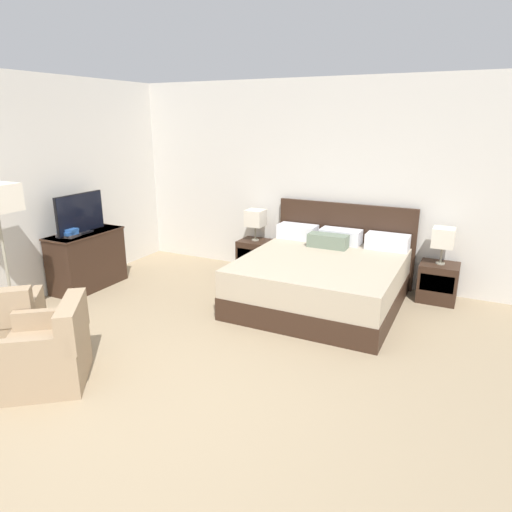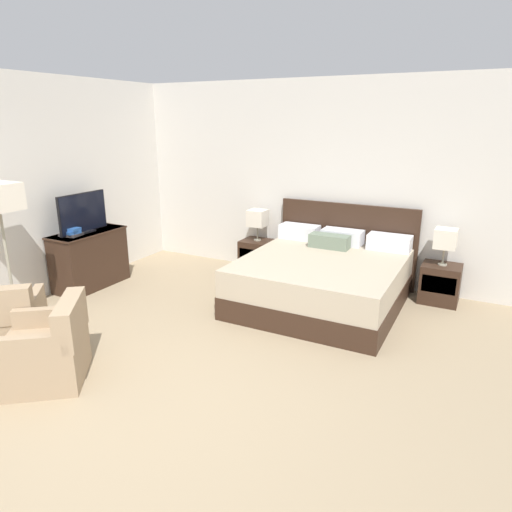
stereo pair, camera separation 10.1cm
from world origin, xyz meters
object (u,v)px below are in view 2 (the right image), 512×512
at_px(nightstand_right, 440,284).
at_px(table_lamp_right, 446,239).
at_px(book_red_cover, 71,234).
at_px(dresser, 90,258).
at_px(book_small_top, 71,229).
at_px(armchair_companion, 48,351).
at_px(bed, 323,278).
at_px(book_blue_cover, 70,232).
at_px(tv, 83,213).
at_px(table_lamp_left, 258,218).
at_px(nightstand_left, 257,256).
at_px(armchair_by_window, 5,325).

relative_size(nightstand_right, table_lamp_right, 1.06).
bearing_deg(book_red_cover, dresser, 89.09).
bearing_deg(book_small_top, armchair_companion, -47.81).
bearing_deg(bed, book_blue_cover, -159.51).
bearing_deg(tv, book_blue_cover, -92.59).
height_order(table_lamp_left, book_blue_cover, table_lamp_left).
xyz_separation_m(nightstand_left, nightstand_right, (2.63, 0.00, 0.00)).
relative_size(table_lamp_left, armchair_by_window, 0.49).
bearing_deg(bed, armchair_companion, -119.03).
distance_m(nightstand_left, armchair_companion, 3.59).
distance_m(table_lamp_right, dresser, 4.74).
xyz_separation_m(nightstand_right, book_red_cover, (-4.43, -1.90, 0.56)).
relative_size(book_blue_cover, armchair_by_window, 0.24).
relative_size(table_lamp_left, dresser, 0.45).
height_order(nightstand_right, armchair_companion, armchair_companion).
bearing_deg(tv, nightstand_right, 20.67).
xyz_separation_m(nightstand_left, table_lamp_right, (2.63, 0.00, 0.59)).
height_order(nightstand_left, armchair_by_window, armchair_by_window).
bearing_deg(tv, armchair_by_window, -68.34).
distance_m(dresser, armchair_by_window, 1.91).
xyz_separation_m(book_red_cover, book_blue_cover, (-0.00, 0.00, 0.04)).
bearing_deg(nightstand_right, armchair_by_window, -137.59).
bearing_deg(book_small_top, table_lamp_right, 23.24).
height_order(armchair_by_window, armchair_companion, same).
height_order(nightstand_right, table_lamp_right, table_lamp_right).
distance_m(book_small_top, armchair_by_window, 1.77).
relative_size(nightstand_right, armchair_by_window, 0.52).
bearing_deg(book_red_cover, armchair_companion, -47.57).
bearing_deg(tv, armchair_companion, -51.28).
height_order(book_blue_cover, armchair_by_window, book_blue_cover).
distance_m(nightstand_left, tv, 2.58).
bearing_deg(table_lamp_right, tv, -159.31).
bearing_deg(table_lamp_right, nightstand_left, -179.97).
xyz_separation_m(bed, armchair_companion, (-1.58, -2.85, -0.05)).
distance_m(nightstand_left, nightstand_right, 2.63).
bearing_deg(table_lamp_left, book_small_top, -133.25).
bearing_deg(nightstand_left, table_lamp_left, 90.00).
xyz_separation_m(dresser, book_small_top, (0.01, -0.26, 0.48)).
bearing_deg(nightstand_right, nightstand_left, 180.00).
relative_size(nightstand_left, nightstand_right, 1.00).
bearing_deg(nightstand_left, armchair_by_window, -107.87).
bearing_deg(nightstand_right, book_blue_cover, -156.85).
xyz_separation_m(nightstand_right, dresser, (-4.43, -1.64, 0.16)).
relative_size(book_red_cover, armchair_by_window, 0.26).
bearing_deg(armchair_companion, tv, 128.72).
xyz_separation_m(table_lamp_right, book_red_cover, (-4.43, -1.90, -0.03)).
relative_size(nightstand_left, tv, 0.64).
bearing_deg(nightstand_left, armchair_companion, -94.20).
relative_size(bed, nightstand_right, 4.07).
xyz_separation_m(table_lamp_left, book_blue_cover, (-1.80, -1.90, 0.00)).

